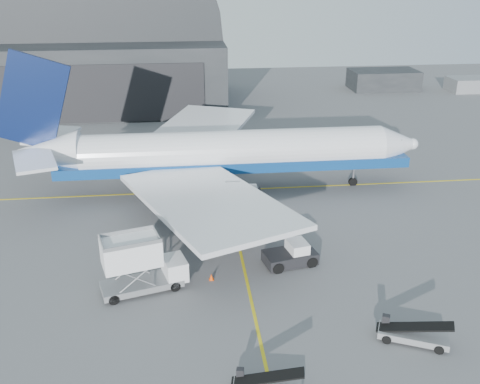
{
  "coord_description": "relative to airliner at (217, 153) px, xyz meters",
  "views": [
    {
      "loc": [
        -4.75,
        -37.85,
        24.46
      ],
      "look_at": [
        0.36,
        8.75,
        4.5
      ],
      "focal_mm": 40.0,
      "sensor_mm": 36.0,
      "label": 1
    }
  ],
  "objects": [
    {
      "name": "pushback_tug",
      "position": [
        5.29,
        -17.2,
        -3.9
      ],
      "size": [
        4.98,
        3.5,
        2.11
      ],
      "rotation": [
        0.0,
        0.0,
        0.21
      ],
      "color": "black",
      "rests_on": "ground"
    },
    {
      "name": "distant_bldg_a",
      "position": [
        39.02,
        52.12,
        -4.69
      ],
      "size": [
        14.0,
        8.0,
        4.0
      ],
      "primitive_type": "cube",
      "color": "black",
      "rests_on": "ground"
    },
    {
      "name": "traffic_cone",
      "position": [
        -1.93,
        -19.15,
        -4.42
      ],
      "size": [
        0.39,
        0.39,
        0.56
      ],
      "color": "#E94307",
      "rests_on": "ground"
    },
    {
      "name": "catering_truck",
      "position": [
        -7.68,
        -20.09,
        -2.3
      ],
      "size": [
        7.3,
        4.28,
        4.73
      ],
      "rotation": [
        0.0,
        0.0,
        0.27
      ],
      "color": "gray",
      "rests_on": "ground"
    },
    {
      "name": "hangar",
      "position": [
        -20.98,
        45.07,
        4.85
      ],
      "size": [
        50.0,
        28.3,
        28.0
      ],
      "color": "black",
      "rests_on": "ground"
    },
    {
      "name": "ground",
      "position": [
        1.02,
        -19.88,
        -4.69
      ],
      "size": [
        200.0,
        200.0,
        0.0
      ],
      "primitive_type": "plane",
      "color": "#565659",
      "rests_on": "ground"
    },
    {
      "name": "belt_loader_b",
      "position": [
        11.64,
        -28.68,
        -4.09
      ],
      "size": [
        5.09,
        3.45,
        1.94
      ],
      "rotation": [
        0.0,
        0.0,
        -0.42
      ],
      "color": "gray",
      "rests_on": "ground"
    },
    {
      "name": "airliner",
      "position": [
        0.0,
        0.0,
        0.0
      ],
      "size": [
        47.75,
        46.31,
        16.76
      ],
      "color": "white",
      "rests_on": "ground"
    },
    {
      "name": "taxi_lines",
      "position": [
        1.02,
        -7.21,
        -4.68
      ],
      "size": [
        80.0,
        42.12,
        0.02
      ],
      "color": "gold",
      "rests_on": "ground"
    },
    {
      "name": "distant_bldg_b",
      "position": [
        56.02,
        48.12,
        -4.69
      ],
      "size": [
        8.0,
        6.0,
        2.8
      ],
      "primitive_type": "cube",
      "color": "gray",
      "rests_on": "ground"
    }
  ]
}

